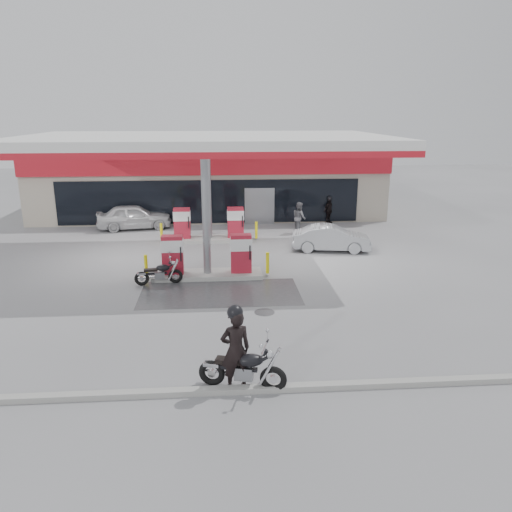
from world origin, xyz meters
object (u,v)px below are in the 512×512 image
at_px(main_motorcycle, 244,370).
at_px(parked_car_right, 280,210).
at_px(pump_island_far, 209,228).
at_px(parked_car_left, 124,211).
at_px(biker_walking, 329,211).
at_px(attendant, 299,217).
at_px(sedan_white, 134,217).
at_px(hatchback_silver, 331,238).
at_px(pump_island_near, 207,260).
at_px(parked_motorcycle, 159,274).
at_px(biker_main, 236,350).

relative_size(main_motorcycle, parked_car_right, 0.59).
bearing_deg(pump_island_far, parked_car_left, 132.47).
relative_size(parked_car_left, biker_walking, 2.40).
distance_m(attendant, biker_walking, 3.17).
distance_m(pump_island_far, parked_car_right, 7.26).
height_order(sedan_white, parked_car_right, sedan_white).
bearing_deg(biker_walking, hatchback_silver, -143.00).
distance_m(pump_island_near, main_motorcycle, 8.87).
bearing_deg(parked_car_right, pump_island_far, 141.89).
xyz_separation_m(hatchback_silver, biker_walking, (1.25, 6.20, 0.16)).
height_order(attendant, biker_walking, attendant).
xyz_separation_m(parked_motorcycle, parked_car_left, (-3.61, 12.79, 0.12)).
relative_size(biker_main, sedan_white, 0.48).
relative_size(main_motorcycle, attendant, 1.26).
bearing_deg(pump_island_near, main_motorcycle, -83.31).
bearing_deg(pump_island_near, attendant, 56.12).
height_order(pump_island_near, parked_car_right, pump_island_near).
bearing_deg(biker_walking, biker_main, -150.68).
bearing_deg(main_motorcycle, biker_walking, 86.99).
bearing_deg(attendant, sedan_white, 63.69).
height_order(parked_motorcycle, parked_car_right, parked_car_right).
relative_size(parked_motorcycle, sedan_white, 0.44).
bearing_deg(biker_main, main_motorcycle, 152.61).
bearing_deg(biker_walking, pump_island_far, 166.03).
distance_m(sedan_white, hatchback_silver, 11.81).
xyz_separation_m(parked_car_left, biker_walking, (12.74, -2.20, 0.24)).
bearing_deg(biker_main, hatchback_silver, -125.82).
distance_m(biker_main, biker_walking, 19.64).
bearing_deg(pump_island_far, pump_island_near, -90.00).
bearing_deg(hatchback_silver, parked_car_right, 19.72).
distance_m(attendant, parked_car_right, 4.23).
xyz_separation_m(parked_motorcycle, biker_walking, (9.13, 10.59, 0.36)).
distance_m(pump_island_far, biker_main, 14.79).
bearing_deg(biker_walking, parked_car_left, 128.56).
bearing_deg(hatchback_silver, main_motorcycle, 167.42).
bearing_deg(hatchback_silver, sedan_white, 70.91).
height_order(biker_main, parked_car_left, biker_main).
bearing_deg(biker_main, pump_island_far, -99.91).
relative_size(pump_island_far, sedan_white, 1.21).
height_order(parked_car_left, biker_walking, biker_walking).
bearing_deg(parked_motorcycle, biker_walking, 40.12).
distance_m(main_motorcycle, hatchback_silver, 13.37).
xyz_separation_m(biker_main, parked_motorcycle, (-2.72, 7.97, -0.60)).
distance_m(pump_island_near, sedan_white, 10.19).
bearing_deg(parked_motorcycle, attendant, 41.05).
relative_size(biker_main, biker_walking, 1.30).
height_order(sedan_white, attendant, attendant).
relative_size(main_motorcycle, biker_main, 1.06).
bearing_deg(attendant, parked_motorcycle, 123.96).
xyz_separation_m(pump_island_near, attendant, (5.05, 7.52, 0.16)).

